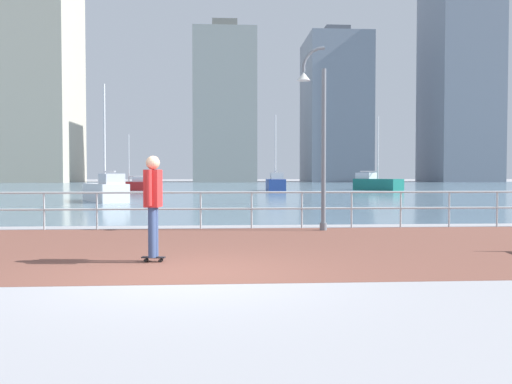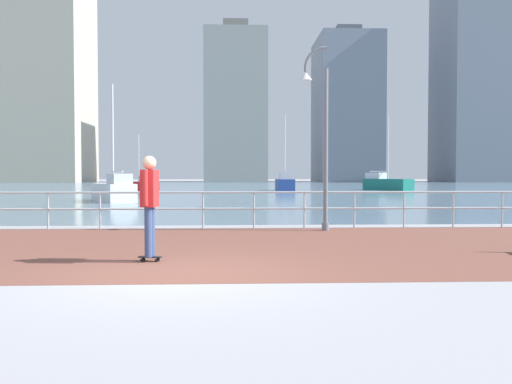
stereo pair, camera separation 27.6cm
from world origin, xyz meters
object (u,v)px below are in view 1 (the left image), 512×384
at_px(lamppost, 317,129).
at_px(sailboat_teal, 376,183).
at_px(sailboat_yellow, 276,183).
at_px(sailboat_navy, 106,190).
at_px(sailboat_red, 130,185).
at_px(skateboarder, 153,198).

distance_m(lamppost, sailboat_teal, 37.71).
bearing_deg(lamppost, sailboat_yellow, 85.99).
xyz_separation_m(lamppost, sailboat_navy, (-8.84, 15.75, -2.09)).
distance_m(sailboat_red, sailboat_teal, 22.93).
relative_size(sailboat_navy, sailboat_teal, 0.93).
xyz_separation_m(sailboat_navy, sailboat_teal, (20.90, 19.92, 0.05)).
xyz_separation_m(skateboarder, sailboat_yellow, (6.13, 39.46, -0.44)).
bearing_deg(sailboat_yellow, lamppost, -94.01).
xyz_separation_m(skateboarder, sailboat_navy, (-5.12, 20.72, -0.48)).
height_order(sailboat_navy, sailboat_yellow, sailboat_yellow).
bearing_deg(sailboat_teal, skateboarder, -111.21).
height_order(lamppost, sailboat_red, sailboat_red).
bearing_deg(sailboat_red, sailboat_yellow, -7.26).
distance_m(lamppost, skateboarder, 6.41).
xyz_separation_m(lamppost, skateboarder, (-3.72, -4.97, -1.60)).
relative_size(lamppost, sailboat_red, 0.95).
bearing_deg(sailboat_red, skateboarder, -80.15).
bearing_deg(sailboat_teal, sailboat_navy, -136.37).
height_order(skateboarder, sailboat_teal, sailboat_teal).
xyz_separation_m(sailboat_navy, sailboat_red, (-2.03, 20.43, -0.12)).
relative_size(lamppost, skateboarder, 2.69).
bearing_deg(sailboat_teal, sailboat_yellow, -173.01).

